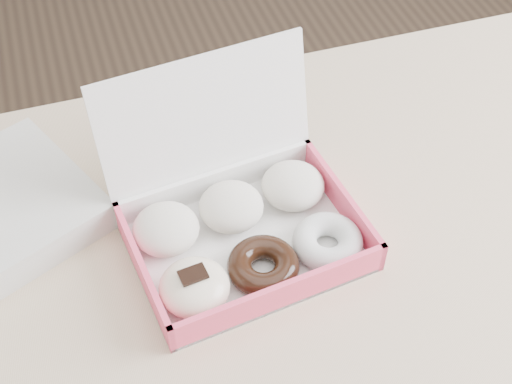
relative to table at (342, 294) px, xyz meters
name	(u,v)px	position (x,y,z in m)	size (l,w,h in m)	color
table	(342,294)	(0.00, 0.00, 0.00)	(1.20, 0.80, 0.75)	tan
donut_box	(239,223)	(-0.12, 0.07, 0.11)	(0.30, 0.27, 0.20)	white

